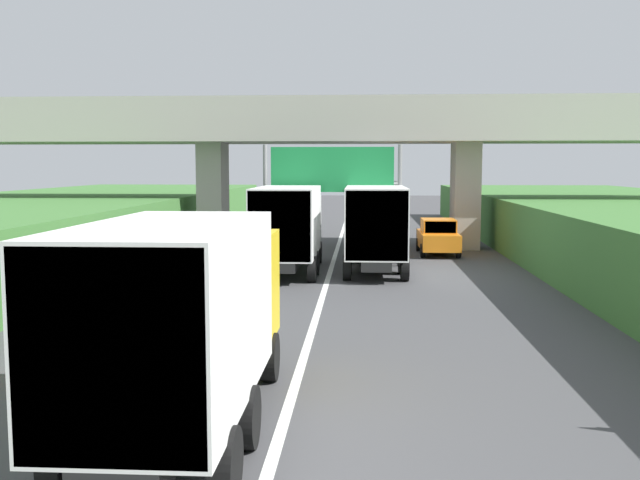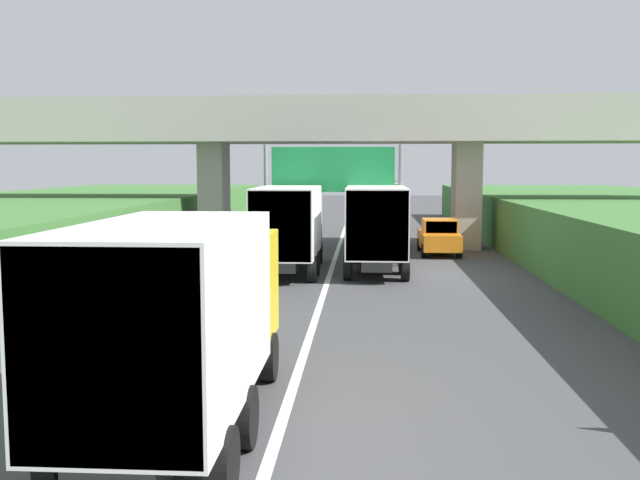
# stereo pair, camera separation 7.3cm
# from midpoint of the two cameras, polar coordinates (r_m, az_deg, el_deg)

# --- Properties ---
(lane_centre_stripe) EXTENTS (0.20, 95.04, 0.01)m
(lane_centre_stripe) POSITION_cam_midpoint_polar(r_m,az_deg,el_deg) (30.46, 1.09, -2.05)
(lane_centre_stripe) COLOR white
(lane_centre_stripe) RESTS_ON ground
(overpass_bridge) EXTENTS (40.00, 4.80, 7.65)m
(overpass_bridge) POSITION_cam_midpoint_polar(r_m,az_deg,el_deg) (37.07, 1.59, 8.28)
(overpass_bridge) COLOR #ADA89E
(overpass_bridge) RESTS_ON ground
(overhead_highway_sign) EXTENTS (5.88, 0.18, 5.15)m
(overhead_highway_sign) POSITION_cam_midpoint_polar(r_m,az_deg,el_deg) (30.16, 1.11, 5.06)
(overhead_highway_sign) COLOR slate
(overhead_highway_sign) RESTS_ON ground
(truck_white) EXTENTS (2.44, 7.30, 3.44)m
(truck_white) POSITION_cam_midpoint_polar(r_m,az_deg,el_deg) (28.24, -2.36, 1.25)
(truck_white) COLOR black
(truck_white) RESTS_ON ground
(truck_yellow) EXTENTS (2.44, 7.30, 3.44)m
(truck_yellow) POSITION_cam_midpoint_polar(r_m,az_deg,el_deg) (11.49, -10.76, -5.81)
(truck_yellow) COLOR black
(truck_yellow) RESTS_ON ground
(truck_black) EXTENTS (2.44, 7.30, 3.44)m
(truck_black) POSITION_cam_midpoint_polar(r_m,az_deg,el_deg) (28.58, 4.56, 1.29)
(truck_black) COLOR black
(truck_black) RESTS_ON ground
(truck_silver) EXTENTS (2.44, 7.30, 3.44)m
(truck_silver) POSITION_cam_midpoint_polar(r_m,az_deg,el_deg) (36.26, 4.56, 2.28)
(truck_silver) COLOR black
(truck_silver) RESTS_ON ground
(car_orange) EXTENTS (1.86, 4.10, 1.72)m
(car_orange) POSITION_cam_midpoint_polar(r_m,az_deg,el_deg) (34.65, 9.57, 0.26)
(car_orange) COLOR orange
(car_orange) RESTS_ON ground
(car_green) EXTENTS (1.86, 4.10, 1.72)m
(car_green) POSITION_cam_midpoint_polar(r_m,az_deg,el_deg) (19.23, -16.13, -4.45)
(car_green) COLOR #236B38
(car_green) RESTS_ON ground
(construction_barrel_2) EXTENTS (0.57, 0.57, 0.90)m
(construction_barrel_2) POSITION_cam_midpoint_polar(r_m,az_deg,el_deg) (19.58, -20.56, -5.60)
(construction_barrel_2) COLOR orange
(construction_barrel_2) RESTS_ON ground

